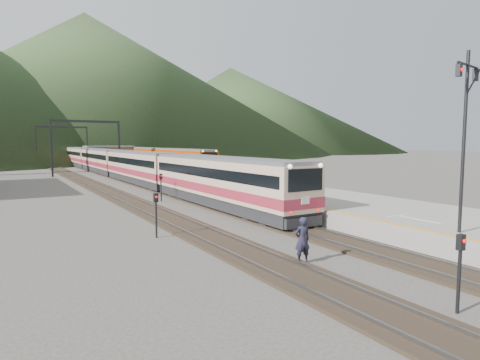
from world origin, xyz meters
TOP-DOWN VIEW (x-y plane):
  - track_main at (0.00, 40.00)m, footprint 2.60×200.00m
  - track_far at (-5.00, 40.00)m, footprint 2.60×200.00m
  - track_second at (11.50, 40.00)m, footprint 2.60×200.00m
  - platform at (5.60, 38.00)m, footprint 8.00×100.00m
  - gantry_near at (-2.85, 55.00)m, footprint 9.55×0.25m
  - gantry_far at (-2.85, 80.00)m, footprint 9.55×0.25m
  - station_shed at (5.60, 78.00)m, footprint 9.40×4.40m
  - hill_b at (30.00, 230.00)m, footprint 220.00×220.00m
  - hill_c at (110.00, 210.00)m, footprint 160.00×160.00m
  - main_train at (0.00, 48.90)m, footprint 2.83×77.50m
  - second_train at (11.50, 74.55)m, footprint 2.97×60.88m
  - signal_mast at (2.73, 3.33)m, footprint 2.18×0.54m
  - short_signal_a at (-3.02, -0.01)m, footprint 0.23×0.17m
  - short_signal_b at (-2.67, 24.88)m, footprint 0.23×0.17m
  - short_signal_c at (-7.25, 13.05)m, footprint 0.23×0.18m
  - worker at (-3.72, 5.93)m, footprint 0.75×0.55m

SIDE VIEW (x-z plane):
  - track_main at x=0.00m, z-range -0.05..0.18m
  - track_far at x=-5.00m, z-range -0.05..0.18m
  - track_second at x=11.50m, z-range -0.05..0.18m
  - platform at x=5.60m, z-range 0.00..1.00m
  - worker at x=-3.72m, z-range 0.00..1.87m
  - short_signal_a at x=-3.02m, z-range 0.33..2.60m
  - short_signal_b at x=-2.67m, z-range 0.33..2.60m
  - short_signal_c at x=-7.25m, z-range 0.33..2.60m
  - main_train at x=0.00m, z-range 0.23..3.68m
  - second_train at x=11.50m, z-range 0.23..3.85m
  - station_shed at x=5.60m, z-range 1.02..4.12m
  - gantry_near at x=-2.85m, z-range 1.59..9.59m
  - gantry_far at x=-2.85m, z-range 1.59..9.59m
  - signal_mast at x=2.73m, z-range 1.80..9.37m
  - hill_c at x=110.00m, z-range 0.00..50.00m
  - hill_b at x=30.00m, z-range 0.00..75.00m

